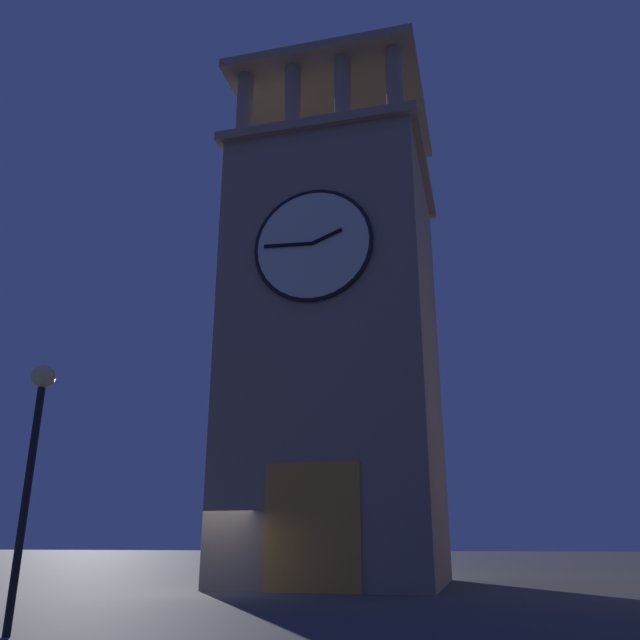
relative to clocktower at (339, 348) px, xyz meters
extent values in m
plane|color=#424247|center=(3.27, 5.23, -9.15)|extent=(200.00, 200.00, 0.00)
cube|color=gray|center=(0.00, -0.03, -0.65)|extent=(7.63, 8.48, 17.00)
cube|color=gray|center=(0.00, -0.03, 8.05)|extent=(8.23, 9.08, 0.40)
cylinder|color=gray|center=(-3.22, 3.61, 9.88)|extent=(0.70, 0.70, 3.26)
cylinder|color=gray|center=(-1.07, 3.61, 9.88)|extent=(0.70, 0.70, 3.26)
cylinder|color=gray|center=(1.07, 3.61, 9.88)|extent=(0.70, 0.70, 3.26)
cylinder|color=gray|center=(3.22, 3.61, 9.88)|extent=(0.70, 0.70, 3.26)
cylinder|color=gray|center=(-3.22, -3.67, 9.88)|extent=(0.70, 0.70, 3.26)
cylinder|color=gray|center=(-1.07, -3.67, 9.88)|extent=(0.70, 0.70, 3.26)
cylinder|color=gray|center=(1.07, -3.67, 9.88)|extent=(0.70, 0.70, 3.26)
cylinder|color=gray|center=(3.22, -3.67, 9.88)|extent=(0.70, 0.70, 3.26)
cube|color=gray|center=(0.00, -0.03, 11.72)|extent=(8.23, 9.08, 0.40)
cylinder|color=black|center=(0.00, -0.03, 13.58)|extent=(0.12, 0.12, 3.33)
cylinder|color=silver|center=(0.00, 4.27, 2.78)|extent=(4.40, 0.12, 4.40)
torus|color=black|center=(0.00, 4.29, 2.78)|extent=(4.56, 0.16, 4.56)
cube|color=black|center=(-0.56, 4.37, 3.00)|extent=(1.17, 0.06, 0.55)
cube|color=black|center=(0.93, 4.37, 2.83)|extent=(1.87, 0.06, 0.22)
cube|color=orange|center=(0.00, 4.16, -7.15)|extent=(3.20, 0.24, 4.00)
cylinder|color=black|center=(2.48, 14.88, -7.01)|extent=(0.14, 0.14, 4.28)
sphere|color=#F9DB8C|center=(2.48, 14.88, -4.65)|extent=(0.44, 0.44, 0.44)
camera|label=1|loc=(-5.61, 25.21, -7.63)|focal=36.27mm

